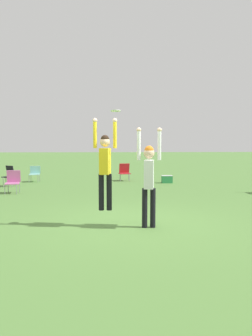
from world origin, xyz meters
name	(u,v)px	position (x,y,z in m)	size (l,w,h in m)	color
ground_plane	(127,223)	(0.00, 0.00, 0.00)	(120.00, 120.00, 0.00)	#56843D
person_jumping	(105,162)	(-0.52, -0.22, 1.45)	(0.55, 0.42, 2.06)	black
person_defending	(149,175)	(0.45, -0.40, 1.18)	(0.56, 0.43, 2.21)	black
frisbee	(116,111)	(-0.28, -0.20, 2.59)	(0.23, 0.23, 0.03)	white
camping_chair_0	(13,180)	(-3.97, 4.92, 0.48)	(0.57, 0.61, 0.85)	gray
camping_chair_1	(35,173)	(-3.93, 8.55, 0.44)	(0.57, 0.61, 0.76)	gray
camping_chair_3	(9,174)	(-4.67, 6.96, 0.52)	(0.62, 0.69, 0.89)	gray
camping_chair_4	(124,171)	(0.45, 8.72, 0.47)	(0.61, 0.65, 0.85)	gray
cooler_box	(167,179)	(2.39, 7.63, 0.18)	(0.50, 0.31, 0.36)	#2D8C4C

